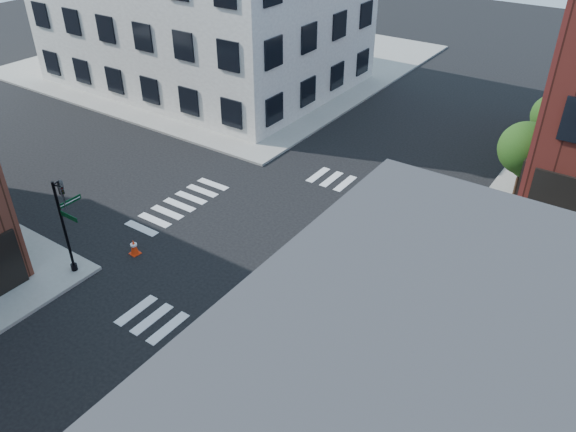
# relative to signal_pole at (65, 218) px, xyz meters

# --- Properties ---
(ground) EXTENTS (120.00, 120.00, 0.00)m
(ground) POSITION_rel_signal_pole_xyz_m (6.72, 6.68, -2.86)
(ground) COLOR black
(ground) RESTS_ON ground
(sidewalk_nw) EXTENTS (30.00, 30.00, 0.15)m
(sidewalk_nw) POSITION_rel_signal_pole_xyz_m (-14.28, 27.68, -2.78)
(sidewalk_nw) COLOR gray
(sidewalk_nw) RESTS_ON ground
(building_nw) EXTENTS (22.00, 16.00, 11.00)m
(building_nw) POSITION_rel_signal_pole_xyz_m (-12.28, 22.68, 2.64)
(building_nw) COLOR beige
(building_nw) RESTS_ON ground
(tree_near) EXTENTS (2.69, 2.69, 4.49)m
(tree_near) POSITION_rel_signal_pole_xyz_m (14.28, 16.65, 0.30)
(tree_near) COLOR black
(tree_near) RESTS_ON ground
(tree_far) EXTENTS (2.43, 2.43, 4.07)m
(tree_far) POSITION_rel_signal_pole_xyz_m (14.28, 22.65, 0.02)
(tree_far) COLOR black
(tree_far) RESTS_ON ground
(signal_pole) EXTENTS (1.29, 1.24, 4.60)m
(signal_pole) POSITION_rel_signal_pole_xyz_m (0.00, 0.00, 0.00)
(signal_pole) COLOR black
(signal_pole) RESTS_ON ground
(box_truck) EXTENTS (8.06, 3.01, 3.58)m
(box_truck) POSITION_rel_signal_pole_xyz_m (15.82, 3.03, -1.00)
(box_truck) COLOR silver
(box_truck) RESTS_ON ground
(traffic_cone) EXTENTS (0.48, 0.48, 0.80)m
(traffic_cone) POSITION_rel_signal_pole_xyz_m (1.06, 2.34, -2.47)
(traffic_cone) COLOR #F5310A
(traffic_cone) RESTS_ON ground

